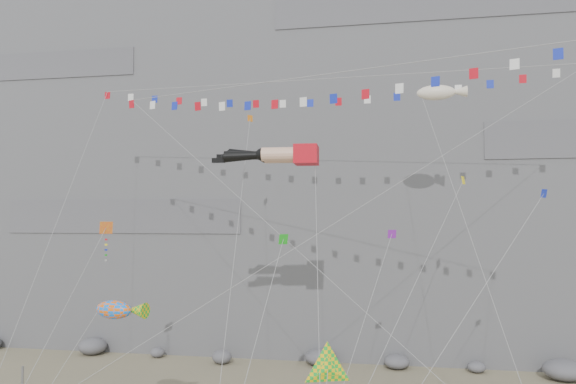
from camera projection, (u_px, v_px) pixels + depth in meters
name	position (u px, v px, depth m)	size (l,w,h in m)	color
cliff	(337.00, 97.00, 61.06)	(80.00, 28.00, 50.00)	slate
talus_boulders	(321.00, 358.00, 45.15)	(60.00, 3.00, 1.20)	slate
legs_kite	(277.00, 156.00, 34.13)	(8.24, 13.44, 20.05)	red
flag_banner_upper	(324.00, 79.00, 39.43)	(34.06, 14.76, 30.35)	red
flag_banner_lower	(318.00, 76.00, 32.40)	(27.51, 10.68, 23.85)	red
harlequin_kite	(106.00, 229.00, 35.48)	(2.68, 9.03, 13.91)	red
fish_windsock	(114.00, 310.00, 30.00)	(6.13, 3.41, 8.48)	#FF630D
delta_kite	(328.00, 369.00, 24.93)	(2.39, 5.48, 7.22)	yellow
blimp_windsock	(436.00, 93.00, 37.39)	(5.85, 12.71, 23.81)	#F4E5C9
small_kite_a	(249.00, 126.00, 38.77)	(2.64, 15.80, 24.26)	orange
small_kite_b	(391.00, 237.00, 33.80)	(4.25, 11.82, 15.99)	purple
small_kite_c	(283.00, 242.00, 30.79)	(2.04, 9.43, 13.79)	green
small_kite_d	(461.00, 185.00, 35.55)	(8.63, 15.82, 22.28)	yellow
small_kite_e	(540.00, 200.00, 29.74)	(10.68, 9.00, 18.53)	#1426B4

